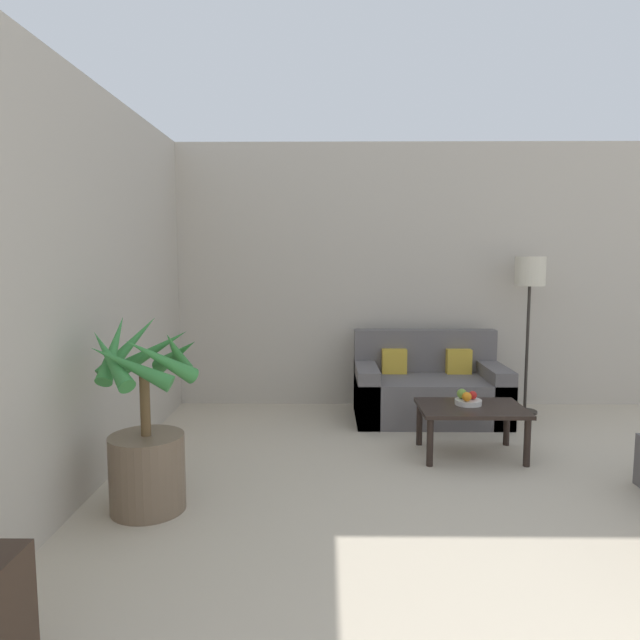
% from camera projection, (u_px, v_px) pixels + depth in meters
% --- Properties ---
extents(wall_back, '(8.05, 0.06, 2.70)m').
position_uv_depth(wall_back, '(490.00, 276.00, 5.89)').
color(wall_back, '#BCB2A3').
rests_on(wall_back, ground_plane).
extents(potted_palm, '(0.71, 0.71, 1.21)m').
position_uv_depth(potted_palm, '(147.00, 439.00, 3.46)').
color(potted_palm, brown).
rests_on(potted_palm, ground_plane).
extents(sofa_loveseat, '(1.40, 0.80, 0.82)m').
position_uv_depth(sofa_loveseat, '(429.00, 390.00, 5.46)').
color(sofa_loveseat, '#605B5B').
rests_on(sofa_loveseat, ground_plane).
extents(floor_lamp, '(0.29, 0.29, 1.55)m').
position_uv_depth(floor_lamp, '(530.00, 283.00, 5.53)').
color(floor_lamp, '#2D2823').
rests_on(floor_lamp, ground_plane).
extents(coffee_table, '(0.81, 0.57, 0.39)m').
position_uv_depth(coffee_table, '(471.00, 413.00, 4.43)').
color(coffee_table, black).
rests_on(coffee_table, ground_plane).
extents(fruit_bowl, '(0.21, 0.21, 0.04)m').
position_uv_depth(fruit_bowl, '(468.00, 402.00, 4.48)').
color(fruit_bowl, beige).
rests_on(fruit_bowl, coffee_table).
extents(apple_red, '(0.07, 0.07, 0.07)m').
position_uv_depth(apple_red, '(473.00, 395.00, 4.47)').
color(apple_red, red).
rests_on(apple_red, fruit_bowl).
extents(apple_green, '(0.08, 0.08, 0.08)m').
position_uv_depth(apple_green, '(462.00, 394.00, 4.50)').
color(apple_green, olive).
rests_on(apple_green, fruit_bowl).
extents(orange_fruit, '(0.07, 0.07, 0.07)m').
position_uv_depth(orange_fruit, '(467.00, 397.00, 4.42)').
color(orange_fruit, orange).
rests_on(orange_fruit, fruit_bowl).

